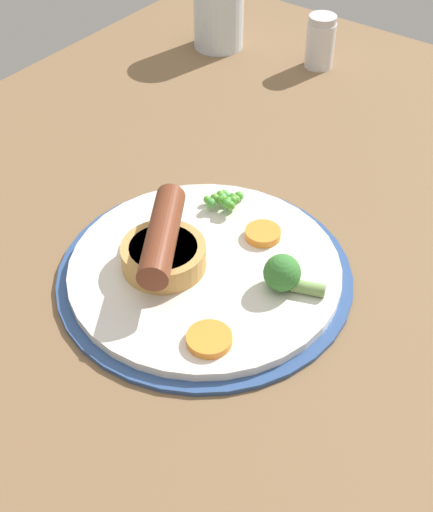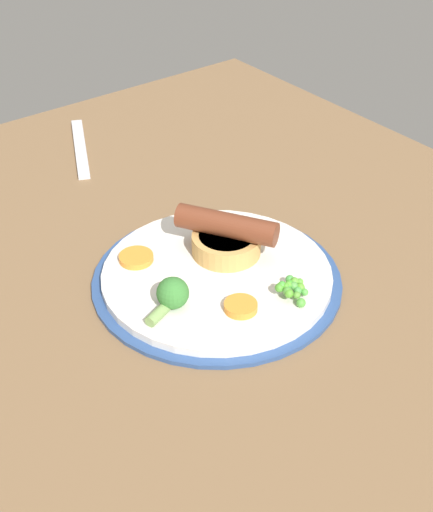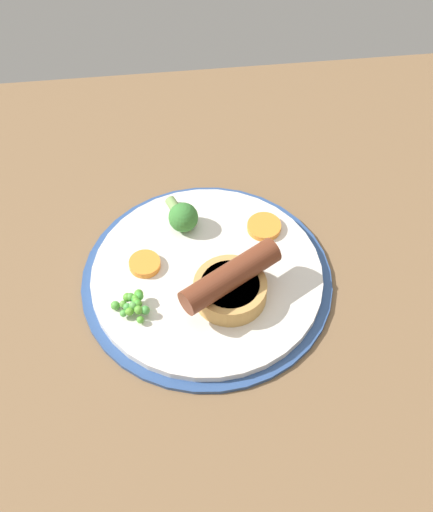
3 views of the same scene
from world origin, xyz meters
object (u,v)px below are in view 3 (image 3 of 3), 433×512
dinner_plate (207,280)px  broccoli_floret_near (182,216)px  sausage_pudding (230,285)px  pea_pile (133,303)px  carrot_slice_0 (145,264)px  carrot_slice_1 (264,227)px

dinner_plate → broccoli_floret_near: broccoli_floret_near is taller
sausage_pudding → broccoli_floret_near: size_ratio=2.00×
sausage_pudding → pea_pile: bearing=-29.1°
sausage_pudding → carrot_slice_0: 10.28cm
dinner_plate → carrot_slice_0: bearing=-16.9°
broccoli_floret_near → carrot_slice_0: (4.59, 5.34, -1.17)cm
carrot_slice_0 → carrot_slice_1: 14.25cm
pea_pile → broccoli_floret_near: 12.40cm
broccoli_floret_near → carrot_slice_1: size_ratio=1.46×
dinner_plate → carrot_slice_1: size_ratio=7.14×
dinner_plate → carrot_slice_0: size_ratio=7.95×
pea_pile → carrot_slice_1: size_ratio=1.07×
dinner_plate → sausage_pudding: bearing=125.9°
carrot_slice_0 → carrot_slice_1: same height
pea_pile → carrot_slice_1: (-15.18, -9.35, -0.71)cm
dinner_plate → broccoli_floret_near: 7.99cm
pea_pile → sausage_pudding: bearing=-177.6°
dinner_plate → carrot_slice_1: bearing=-140.3°
carrot_slice_1 → broccoli_floret_near: bearing=-9.1°
broccoli_floret_near → carrot_slice_1: broccoli_floret_near is taller
sausage_pudding → carrot_slice_0: sausage_pudding is taller
pea_pile → carrot_slice_1: 17.84cm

